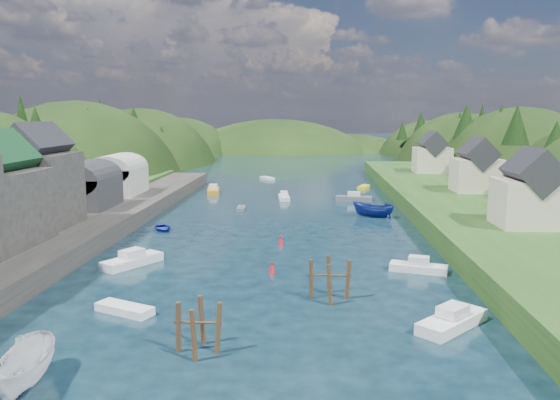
# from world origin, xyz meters

# --- Properties ---
(ground) EXTENTS (600.00, 600.00, 0.00)m
(ground) POSITION_xyz_m (0.00, 50.00, 0.00)
(ground) COLOR black
(ground) RESTS_ON ground
(hillside_left) EXTENTS (44.00, 245.56, 52.00)m
(hillside_left) POSITION_xyz_m (-45.00, 75.00, -8.03)
(hillside_left) COLOR black
(hillside_left) RESTS_ON ground
(hillside_right) EXTENTS (36.00, 245.56, 48.00)m
(hillside_right) POSITION_xyz_m (45.00, 75.00, -7.41)
(hillside_right) COLOR black
(hillside_right) RESTS_ON ground
(far_hills) EXTENTS (103.00, 68.00, 44.00)m
(far_hills) POSITION_xyz_m (1.22, 174.01, -10.80)
(far_hills) COLOR black
(far_hills) RESTS_ON ground
(hill_trees) EXTENTS (92.16, 151.82, 11.93)m
(hill_trees) POSITION_xyz_m (0.28, 66.66, 11.05)
(hill_trees) COLOR black
(hill_trees) RESTS_ON ground
(quay_left) EXTENTS (12.00, 110.00, 2.00)m
(quay_left) POSITION_xyz_m (-24.00, 20.00, 1.00)
(quay_left) COLOR #2D2B28
(quay_left) RESTS_ON ground
(boat_sheds) EXTENTS (7.00, 21.00, 7.50)m
(boat_sheds) POSITION_xyz_m (-26.00, 39.00, 5.27)
(boat_sheds) COLOR #2D2D30
(boat_sheds) RESTS_ON quay_left
(terrace_right) EXTENTS (16.00, 120.00, 2.40)m
(terrace_right) POSITION_xyz_m (25.00, 40.00, 1.20)
(terrace_right) COLOR #234719
(terrace_right) RESTS_ON ground
(right_bank_cottages) EXTENTS (9.00, 59.24, 8.41)m
(right_bank_cottages) POSITION_xyz_m (28.00, 48.33, 5.84)
(right_bank_cottages) COLOR beige
(right_bank_cottages) RESTS_ON terrace_right
(piling_cluster_near) EXTENTS (2.91, 2.74, 3.76)m
(piling_cluster_near) POSITION_xyz_m (-2.99, -5.61, 1.31)
(piling_cluster_near) COLOR #382314
(piling_cluster_near) RESTS_ON ground
(piling_cluster_far) EXTENTS (3.40, 3.16, 3.74)m
(piling_cluster_far) POSITION_xyz_m (5.22, 4.56, 1.30)
(piling_cluster_far) COLOR #382314
(piling_cluster_far) RESTS_ON ground
(channel_buoy_near) EXTENTS (0.70, 0.70, 1.10)m
(channel_buoy_near) POSITION_xyz_m (0.26, 11.13, 0.48)
(channel_buoy_near) COLOR #B50E19
(channel_buoy_near) RESTS_ON ground
(channel_buoy_far) EXTENTS (0.70, 0.70, 1.10)m
(channel_buoy_far) POSITION_xyz_m (0.46, 21.85, 0.48)
(channel_buoy_far) COLOR #B50E19
(channel_buoy_far) RESTS_ON ground
(moored_boats) EXTENTS (33.03, 100.49, 2.43)m
(moored_boats) POSITION_xyz_m (-0.80, 20.84, 0.69)
(moored_boats) COLOR silver
(moored_boats) RESTS_ON ground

